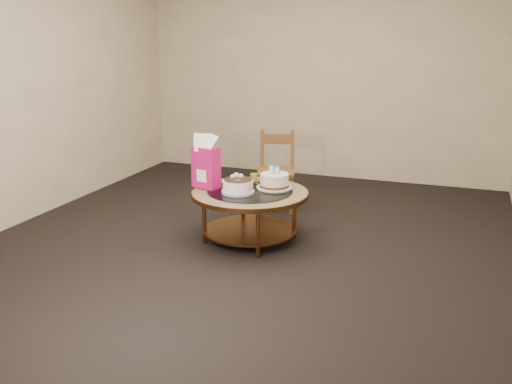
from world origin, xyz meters
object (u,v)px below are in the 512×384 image
(gift_bag, at_px, (206,162))
(dining_chair, at_px, (276,170))
(decorated_cake, at_px, (238,187))
(cream_cake, at_px, (274,181))
(coffee_table, at_px, (250,200))

(gift_bag, height_order, dining_chair, gift_bag)
(decorated_cake, bearing_deg, gift_bag, 168.23)
(gift_bag, bearing_deg, cream_cake, 32.77)
(coffee_table, distance_m, decorated_cake, 0.18)
(cream_cake, distance_m, dining_chair, 0.88)
(cream_cake, relative_size, dining_chair, 0.39)
(coffee_table, relative_size, gift_bag, 2.18)
(gift_bag, bearing_deg, decorated_cake, 3.07)
(coffee_table, xyz_separation_m, dining_chair, (-0.08, 0.99, 0.03))
(coffee_table, xyz_separation_m, gift_bag, (-0.40, -0.03, 0.31))
(decorated_cake, relative_size, gift_bag, 0.60)
(cream_cake, distance_m, gift_bag, 0.62)
(decorated_cake, relative_size, dining_chair, 0.35)
(decorated_cake, height_order, gift_bag, gift_bag)
(cream_cake, bearing_deg, dining_chair, 120.51)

